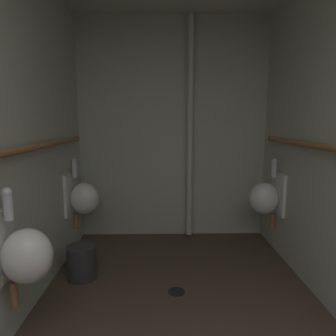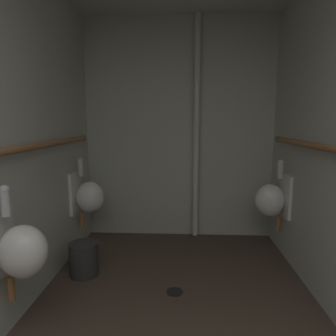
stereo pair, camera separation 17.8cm
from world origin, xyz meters
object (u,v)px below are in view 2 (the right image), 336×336
urinal_left_far (88,196)px  waste_bin (84,259)px  urinal_right_mid (272,199)px  urinal_left_mid (20,250)px  floor_drain (175,292)px  standpipe_back_wall (196,130)px

urinal_left_far → waste_bin: bearing=-78.2°
urinal_right_mid → waste_bin: size_ratio=2.50×
urinal_left_mid → urinal_left_far: same height
urinal_left_mid → floor_drain: (0.95, 0.58, -0.60)m
standpipe_back_wall → urinal_right_mid: bearing=-31.6°
standpipe_back_wall → floor_drain: standpipe_back_wall is taller
urinal_right_mid → urinal_left_mid: bearing=-145.5°
urinal_left_far → urinal_right_mid: size_ratio=1.00×
standpipe_back_wall → waste_bin: 1.84m
urinal_left_far → urinal_left_mid: bearing=-90.0°
urinal_left_mid → urinal_right_mid: 2.34m
standpipe_back_wall → waste_bin: (-1.06, -0.97, -1.15)m
urinal_right_mid → standpipe_back_wall: bearing=148.4°
urinal_right_mid → waste_bin: bearing=-164.6°
urinal_left_far → waste_bin: urinal_left_far is taller
urinal_left_mid → standpipe_back_wall: (1.17, 1.80, 0.69)m
urinal_left_far → urinal_right_mid: (1.93, -0.03, 0.00)m
urinal_left_far → standpipe_back_wall: size_ratio=0.30×
floor_drain → urinal_left_mid: bearing=-148.7°
urinal_right_mid → floor_drain: (-0.98, -0.75, -0.60)m
floor_drain → standpipe_back_wall: bearing=80.1°
urinal_left_far → floor_drain: (0.95, -0.78, -0.60)m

